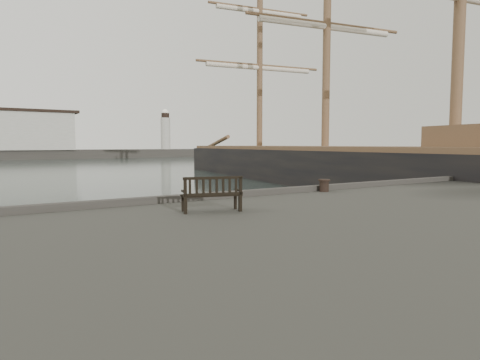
% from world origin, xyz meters
% --- Properties ---
extents(ground, '(400.00, 400.00, 0.00)m').
position_xyz_m(ground, '(0.00, 0.00, 0.00)').
color(ground, black).
rests_on(ground, ground).
extents(bench, '(1.48, 0.85, 0.81)m').
position_xyz_m(bench, '(-0.51, -2.24, 1.82)').
color(bench, black).
rests_on(bench, quay).
extents(bollard_right, '(0.50, 0.50, 0.41)m').
position_xyz_m(bollard_right, '(4.75, -0.50, 1.77)').
color(bollard_right, black).
rests_on(bollard_right, quay).
extents(tall_ship_main, '(16.50, 46.04, 33.87)m').
position_xyz_m(tall_ship_main, '(19.88, 15.21, 0.84)').
color(tall_ship_main, black).
rests_on(tall_ship_main, ground).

